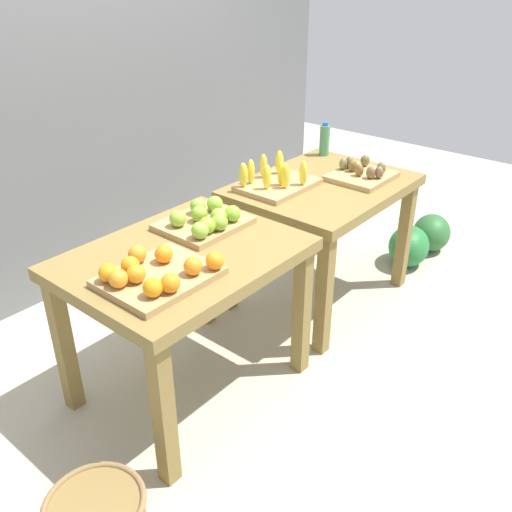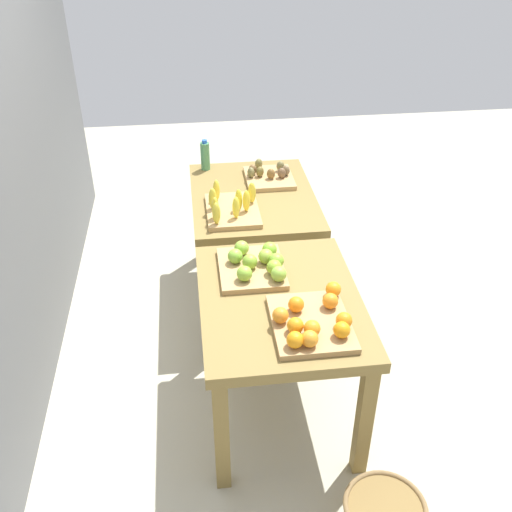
# 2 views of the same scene
# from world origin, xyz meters

# --- Properties ---
(ground_plane) EXTENTS (8.00, 8.00, 0.00)m
(ground_plane) POSITION_xyz_m (0.00, 0.00, 0.00)
(ground_plane) COLOR #B0AB94
(back_wall) EXTENTS (4.40, 0.12, 3.00)m
(back_wall) POSITION_xyz_m (0.00, 1.35, 1.50)
(back_wall) COLOR slate
(back_wall) RESTS_ON ground_plane
(display_table_left) EXTENTS (1.04, 0.80, 0.77)m
(display_table_left) POSITION_xyz_m (-0.56, 0.00, 0.65)
(display_table_left) COLOR olive
(display_table_left) RESTS_ON ground_plane
(display_table_right) EXTENTS (1.04, 0.80, 0.77)m
(display_table_right) POSITION_xyz_m (0.56, 0.00, 0.65)
(display_table_right) COLOR olive
(display_table_right) RESTS_ON ground_plane
(orange_bin) EXTENTS (0.45, 0.39, 0.11)m
(orange_bin) POSITION_xyz_m (-0.81, -0.11, 0.81)
(orange_bin) COLOR tan
(orange_bin) RESTS_ON display_table_left
(apple_bin) EXTENTS (0.40, 0.35, 0.11)m
(apple_bin) POSITION_xyz_m (-0.32, 0.09, 0.81)
(apple_bin) COLOR tan
(apple_bin) RESTS_ON display_table_left
(banana_crate) EXTENTS (0.44, 0.32, 0.17)m
(banana_crate) POSITION_xyz_m (0.32, 0.16, 0.81)
(banana_crate) COLOR tan
(banana_crate) RESTS_ON display_table_right
(kiwi_bin) EXTENTS (0.36, 0.32, 0.10)m
(kiwi_bin) POSITION_xyz_m (0.77, -0.13, 0.80)
(kiwi_bin) COLOR tan
(kiwi_bin) RESTS_ON display_table_right
(water_bottle) EXTENTS (0.06, 0.06, 0.22)m
(water_bottle) POSITION_xyz_m (0.99, 0.29, 0.87)
(water_bottle) COLOR #4C8C59
(water_bottle) RESTS_ON display_table_right
(watermelon_pile) EXTENTS (0.72, 0.39, 0.28)m
(watermelon_pile) POSITION_xyz_m (1.46, -0.27, 0.14)
(watermelon_pile) COLOR #2B6230
(watermelon_pile) RESTS_ON ground_plane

